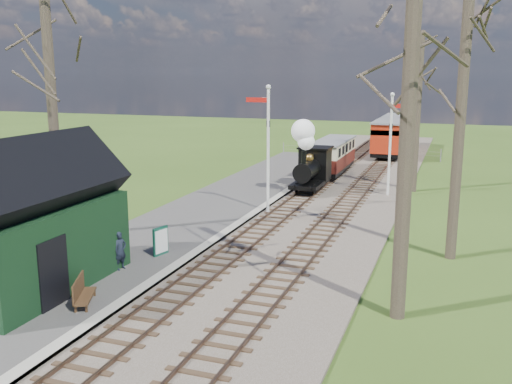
# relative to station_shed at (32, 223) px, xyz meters

# --- Properties ---
(ground) EXTENTS (140.00, 140.00, 0.00)m
(ground) POSITION_rel_station_shed_xyz_m (4.30, -4.00, -2.27)
(ground) COLOR #355219
(ground) RESTS_ON ground
(distant_hills) EXTENTS (114.40, 48.00, 22.02)m
(distant_hills) POSITION_rel_station_shed_xyz_m (5.70, 60.38, -18.47)
(distant_hills) COLOR #385B23
(distant_hills) RESTS_ON ground
(ballast_bed) EXTENTS (8.00, 60.00, 0.10)m
(ballast_bed) POSITION_rel_station_shed_xyz_m (5.60, 18.00, -2.22)
(ballast_bed) COLOR brown
(ballast_bed) RESTS_ON ground
(track_near) EXTENTS (1.60, 60.00, 0.15)m
(track_near) POSITION_rel_station_shed_xyz_m (4.30, 18.00, -2.17)
(track_near) COLOR brown
(track_near) RESTS_ON ground
(track_far) EXTENTS (1.60, 60.00, 0.15)m
(track_far) POSITION_rel_station_shed_xyz_m (6.90, 18.00, -2.17)
(track_far) COLOR brown
(track_far) RESTS_ON ground
(platform) EXTENTS (5.00, 44.00, 0.20)m
(platform) POSITION_rel_station_shed_xyz_m (0.80, 10.00, -2.17)
(platform) COLOR #474442
(platform) RESTS_ON ground
(coping_strip) EXTENTS (0.40, 44.00, 0.21)m
(coping_strip) POSITION_rel_station_shed_xyz_m (3.10, 10.00, -2.16)
(coping_strip) COLOR #B2AD9E
(coping_strip) RESTS_ON ground
(station_shed) EXTENTS (3.25, 6.30, 4.78)m
(station_shed) POSITION_rel_station_shed_xyz_m (0.00, 0.00, 0.00)
(station_shed) COLOR black
(station_shed) RESTS_ON platform
(semaphore_near) EXTENTS (1.22, 0.24, 6.22)m
(semaphore_near) POSITION_rel_station_shed_xyz_m (3.53, 12.00, 1.35)
(semaphore_near) COLOR silver
(semaphore_near) RESTS_ON ground
(semaphore_far) EXTENTS (1.22, 0.24, 5.72)m
(semaphore_far) POSITION_rel_station_shed_xyz_m (8.67, 18.00, 1.08)
(semaphore_far) COLOR silver
(semaphore_far) RESTS_ON ground
(bare_trees) EXTENTS (15.51, 22.39, 12.00)m
(bare_trees) POSITION_rel_station_shed_xyz_m (5.63, 6.10, 2.94)
(bare_trees) COLOR #382D23
(bare_trees) RESTS_ON ground
(fence_line) EXTENTS (12.60, 0.08, 1.00)m
(fence_line) POSITION_rel_station_shed_xyz_m (4.60, 32.00, -1.72)
(fence_line) COLOR slate
(fence_line) RESTS_ON ground
(locomotive) EXTENTS (1.65, 3.84, 4.12)m
(locomotive) POSITION_rel_station_shed_xyz_m (4.29, 17.44, -0.35)
(locomotive) COLOR black
(locomotive) RESTS_ON ground
(coach) EXTENTS (1.92, 6.59, 2.02)m
(coach) POSITION_rel_station_shed_xyz_m (4.30, 23.49, -0.86)
(coach) COLOR black
(coach) RESTS_ON ground
(red_carriage_a) EXTENTS (2.32, 5.75, 2.44)m
(red_carriage_a) POSITION_rel_station_shed_xyz_m (6.90, 32.56, -0.61)
(red_carriage_a) COLOR black
(red_carriage_a) RESTS_ON ground
(red_carriage_b) EXTENTS (2.32, 5.75, 2.44)m
(red_carriage_b) POSITION_rel_station_shed_xyz_m (6.90, 38.06, -0.61)
(red_carriage_b) COLOR black
(red_carriage_b) RESTS_ON ground
(sign_board) EXTENTS (0.27, 0.71, 1.05)m
(sign_board) POSITION_rel_station_shed_xyz_m (2.07, 4.18, -1.54)
(sign_board) COLOR #0E4230
(sign_board) RESTS_ON platform
(bench) EXTENTS (0.94, 1.43, 0.79)m
(bench) POSITION_rel_station_shed_xyz_m (2.12, -0.62, -1.70)
(bench) COLOR #472E19
(bench) RESTS_ON platform
(person) EXTENTS (0.43, 0.55, 1.32)m
(person) POSITION_rel_station_shed_xyz_m (1.54, 2.34, -1.41)
(person) COLOR black
(person) RESTS_ON platform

